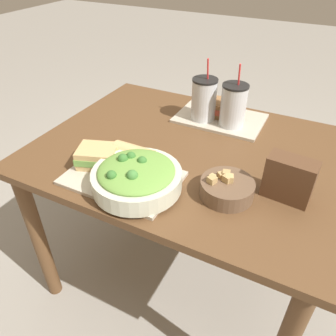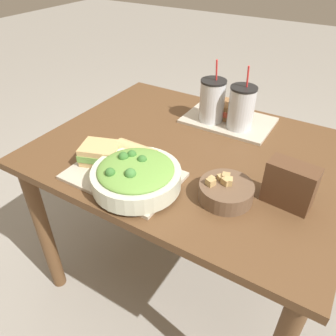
{
  "view_description": "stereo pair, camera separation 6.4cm",
  "coord_description": "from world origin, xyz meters",
  "views": [
    {
      "loc": [
        0.41,
        -0.96,
        1.4
      ],
      "look_at": [
        0.03,
        -0.22,
        0.8
      ],
      "focal_mm": 35.0,
      "sensor_mm": 36.0,
      "label": 1
    },
    {
      "loc": [
        0.46,
        -0.93,
        1.4
      ],
      "look_at": [
        0.03,
        -0.22,
        0.8
      ],
      "focal_mm": 35.0,
      "sensor_mm": 36.0,
      "label": 2
    }
  ],
  "objects": [
    {
      "name": "sandwich_far",
      "position": [
        0.01,
        0.29,
        0.78
      ],
      "size": [
        0.13,
        0.12,
        0.06
      ],
      "rotation": [
        0.0,
        0.0,
        0.12
      ],
      "color": "olive",
      "rests_on": "tray_far"
    },
    {
      "name": "drink_cup_red",
      "position": [
        0.09,
        0.23,
        0.83
      ],
      "size": [
        0.1,
        0.1,
        0.26
      ],
      "color": "silver",
      "rests_on": "tray_far"
    },
    {
      "name": "ground_plane",
      "position": [
        0.0,
        0.0,
        0.0
      ],
      "size": [
        12.0,
        12.0,
        0.0
      ],
      "primitive_type": "plane",
      "color": "gray"
    },
    {
      "name": "salad_bowl",
      "position": [
        -0.04,
        -0.3,
        0.79
      ],
      "size": [
        0.28,
        0.28,
        0.1
      ],
      "color": "beige",
      "rests_on": "tray_near"
    },
    {
      "name": "sandwich_near",
      "position": [
        -0.22,
        -0.25,
        0.78
      ],
      "size": [
        0.16,
        0.14,
        0.06
      ],
      "rotation": [
        0.0,
        0.0,
        0.34
      ],
      "color": "tan",
      "rests_on": "tray_near"
    },
    {
      "name": "dining_table",
      "position": [
        0.0,
        0.0,
        0.63
      ],
      "size": [
        1.12,
        0.88,
        0.74
      ],
      "color": "brown",
      "rests_on": "ground_plane"
    },
    {
      "name": "tray_near",
      "position": [
        -0.11,
        -0.28,
        0.74
      ],
      "size": [
        0.36,
        0.25,
        0.01
      ],
      "color": "#BCB29E",
      "rests_on": "dining_table"
    },
    {
      "name": "soup_bowl",
      "position": [
        0.22,
        -0.2,
        0.77
      ],
      "size": [
        0.16,
        0.16,
        0.07
      ],
      "color": "brown",
      "rests_on": "dining_table"
    },
    {
      "name": "baguette_near",
      "position": [
        -0.11,
        -0.19,
        0.79
      ],
      "size": [
        0.15,
        0.07,
        0.07
      ],
      "rotation": [
        0.0,
        0.0,
        1.57
      ],
      "color": "tan",
      "rests_on": "tray_near"
    },
    {
      "name": "tray_far",
      "position": [
        0.03,
        0.27,
        0.74
      ],
      "size": [
        0.36,
        0.25,
        0.01
      ],
      "color": "#BCB29E",
      "rests_on": "dining_table"
    },
    {
      "name": "chip_bag",
      "position": [
        0.38,
        -0.12,
        0.81
      ],
      "size": [
        0.15,
        0.08,
        0.14
      ],
      "rotation": [
        0.0,
        0.0,
        -0.09
      ],
      "color": "brown",
      "rests_on": "dining_table"
    },
    {
      "name": "drink_cup_dark",
      "position": [
        -0.03,
        0.23,
        0.83
      ],
      "size": [
        0.1,
        0.1,
        0.26
      ],
      "color": "silver",
      "rests_on": "tray_far"
    }
  ]
}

